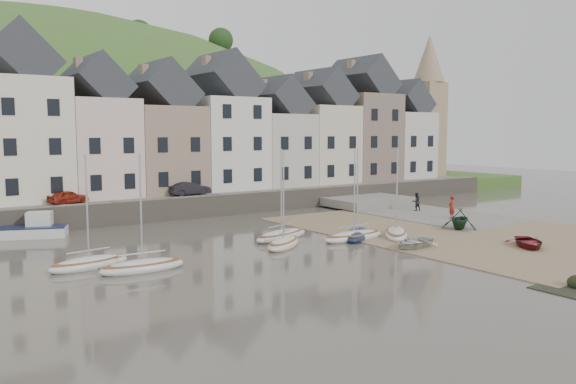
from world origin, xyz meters
TOP-DOWN VIEW (x-y plane):
  - ground at (0.00, 0.00)m, footprint 160.00×160.00m
  - quay_land at (0.00, 32.00)m, footprint 90.00×30.00m
  - quay_street at (0.00, 20.50)m, footprint 70.00×7.00m
  - seawall at (0.00, 17.00)m, footprint 70.00×1.20m
  - beach at (11.00, 0.00)m, footprint 18.00×26.00m
  - slipway at (15.00, 8.00)m, footprint 8.00×18.00m
  - hillside at (-5.00, 60.00)m, footprint 134.40×84.00m
  - townhouse_terrace at (1.76, 24.00)m, footprint 61.05×8.00m
  - church_spire at (34.55, 24.00)m, footprint 4.00×4.00m
  - sailboat_0 at (-14.57, 3.65)m, footprint 4.63×2.26m
  - sailboat_1 at (-12.48, 1.39)m, footprint 4.58×1.62m
  - sailboat_2 at (-2.88, 2.37)m, footprint 4.23×3.68m
  - sailboat_3 at (-1.46, 4.69)m, footprint 5.19×2.90m
  - sailboat_4 at (2.36, 1.64)m, footprint 5.13×1.70m
  - sailboat_5 at (2.94, 2.00)m, footprint 4.49×4.14m
  - sailboat_6 at (5.48, 0.79)m, footprint 4.39×4.44m
  - motorboat_2 at (-15.13, 15.04)m, footprint 4.96×3.34m
  - rowboat_white at (3.50, -2.60)m, footprint 3.53×2.74m
  - rowboat_green at (11.40, 0.15)m, footprint 3.77×3.64m
  - rowboat_red at (9.43, -6.69)m, footprint 3.85×3.94m
  - person_red at (14.85, 3.74)m, footprint 0.79×0.63m
  - person_dark at (15.92, 8.58)m, footprint 0.93×0.81m
  - car_left at (-11.62, 19.50)m, footprint 3.42×2.24m
  - car_right at (-1.19, 19.50)m, footprint 3.69×1.35m

SIDE VIEW (x-z plane):
  - hillside at x=-5.00m, z-range -59.99..24.01m
  - ground at x=0.00m, z-range 0.00..0.00m
  - beach at x=11.00m, z-range 0.00..0.06m
  - slipway at x=15.00m, z-range 0.00..0.12m
  - sailboat_4 at x=2.36m, z-range -2.90..3.42m
  - sailboat_3 at x=-1.46m, z-range -2.90..3.42m
  - sailboat_6 at x=5.48m, z-range -2.90..3.42m
  - sailboat_5 at x=2.94m, z-range -2.90..3.42m
  - sailboat_1 at x=-12.48m, z-range -2.90..3.42m
  - sailboat_0 at x=-14.57m, z-range -2.90..3.42m
  - sailboat_2 at x=-2.88m, z-range -2.89..3.43m
  - rowboat_red at x=9.43m, z-range 0.06..0.73m
  - rowboat_white at x=3.50m, z-range 0.06..0.73m
  - motorboat_2 at x=-15.13m, z-range -0.27..1.43m
  - quay_land at x=0.00m, z-range 0.00..1.50m
  - rowboat_green at x=11.40m, z-range 0.06..1.59m
  - seawall at x=0.00m, z-range 0.00..1.80m
  - person_dark at x=15.92m, z-range 0.12..1.76m
  - person_red at x=14.85m, z-range 0.12..2.02m
  - quay_street at x=0.00m, z-range 1.50..1.60m
  - car_left at x=-11.62m, z-range 1.60..2.68m
  - car_right at x=-1.19m, z-range 1.60..2.81m
  - townhouse_terrace at x=1.76m, z-range 0.36..14.29m
  - church_spire at x=34.55m, z-range 2.06..20.06m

